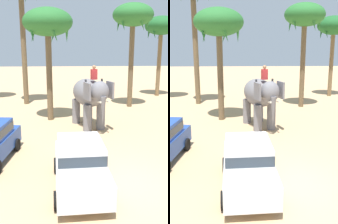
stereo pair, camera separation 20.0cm
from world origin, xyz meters
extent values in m
plane|color=tan|center=(0.00, 0.00, 0.00)|extent=(120.00, 120.00, 0.00)
cube|color=white|center=(-1.20, -0.10, 0.68)|extent=(1.90, 4.18, 0.76)
cube|color=white|center=(-1.20, 0.00, 1.38)|extent=(1.66, 2.18, 0.64)
cube|color=#2D3842|center=(-1.20, 0.00, 1.38)|extent=(1.68, 2.20, 0.35)
cylinder|color=black|center=(-0.29, -1.33, 0.30)|extent=(0.21, 0.61, 0.60)
cylinder|color=black|center=(-1.98, -1.42, 0.30)|extent=(0.21, 0.61, 0.60)
cylinder|color=black|center=(-0.41, 1.21, 0.30)|extent=(0.21, 0.61, 0.60)
cylinder|color=black|center=(-2.11, 1.12, 0.30)|extent=(0.21, 0.61, 0.60)
cylinder|color=black|center=(-4.11, 3.52, 0.30)|extent=(0.25, 0.62, 0.60)
ellipsoid|color=slate|center=(-0.38, 7.48, 2.15)|extent=(2.54, 3.46, 1.70)
cylinder|color=slate|center=(0.34, 6.75, 0.80)|extent=(0.52, 0.52, 1.60)
cylinder|color=slate|center=(-0.49, 6.46, 0.80)|extent=(0.52, 0.52, 1.60)
cylinder|color=slate|center=(-0.27, 8.50, 0.80)|extent=(0.52, 0.52, 1.60)
cylinder|color=slate|center=(-1.10, 8.21, 0.80)|extent=(0.52, 0.52, 1.60)
ellipsoid|color=slate|center=(0.16, 5.94, 2.45)|extent=(1.37, 1.31, 1.20)
cube|color=slate|center=(0.81, 6.28, 2.50)|extent=(0.38, 0.79, 0.96)
cube|color=slate|center=(-0.55, 5.80, 2.50)|extent=(0.38, 0.79, 0.96)
cone|color=slate|center=(0.31, 5.52, 1.45)|extent=(0.46, 0.46, 1.60)
cone|color=beige|center=(0.54, 5.65, 1.95)|extent=(0.30, 0.57, 0.21)
cone|color=beige|center=(0.05, 5.48, 1.95)|extent=(0.30, 0.57, 0.21)
cube|color=red|center=(-0.10, 6.67, 3.35)|extent=(0.40, 0.34, 0.60)
sphere|color=#A87A56|center=(-0.10, 6.67, 3.77)|extent=(0.22, 0.22, 0.22)
cylinder|color=#333338|center=(0.39, 6.85, 2.80)|extent=(0.12, 0.12, 0.55)
cylinder|color=#333338|center=(-0.59, 6.50, 2.80)|extent=(0.12, 0.12, 0.55)
cylinder|color=brown|center=(3.52, 12.96, 3.57)|extent=(0.41, 0.41, 7.13)
ellipsoid|color=#286B2D|center=(3.52, 12.96, 7.33)|extent=(3.20, 3.20, 1.80)
cone|color=#286B2D|center=(4.72, 12.96, 6.83)|extent=(0.40, 0.92, 1.64)
cone|color=#286B2D|center=(3.89, 14.10, 6.83)|extent=(0.91, 0.57, 1.67)
cone|color=#286B2D|center=(2.55, 13.66, 6.83)|extent=(0.73, 0.83, 1.69)
cone|color=#286B2D|center=(2.55, 12.25, 6.83)|extent=(0.73, 0.83, 1.69)
cone|color=#286B2D|center=(3.89, 11.82, 6.83)|extent=(0.91, 0.57, 1.67)
cylinder|color=brown|center=(7.49, 17.82, 3.35)|extent=(0.40, 0.40, 6.71)
ellipsoid|color=#1E5B28|center=(7.49, 17.82, 6.91)|extent=(3.20, 3.20, 1.80)
cone|color=#1E5B28|center=(7.86, 18.96, 6.41)|extent=(0.91, 0.57, 1.67)
cone|color=#1E5B28|center=(6.51, 18.52, 6.41)|extent=(0.73, 0.83, 1.69)
cone|color=#1E5B28|center=(6.51, 17.11, 6.41)|extent=(0.73, 0.83, 1.69)
cylinder|color=brown|center=(-2.85, 9.13, 3.12)|extent=(0.39, 0.39, 6.24)
ellipsoid|color=#286B2D|center=(-2.85, 9.13, 6.44)|extent=(3.20, 3.20, 1.80)
cone|color=#286B2D|center=(-1.65, 9.13, 5.94)|extent=(0.40, 0.92, 1.64)
cone|color=#286B2D|center=(-2.48, 10.27, 5.94)|extent=(0.91, 0.57, 1.67)
cone|color=#286B2D|center=(-3.82, 9.84, 5.94)|extent=(0.73, 0.83, 1.69)
cone|color=#286B2D|center=(-3.82, 8.42, 5.94)|extent=(0.73, 0.83, 1.69)
cone|color=#286B2D|center=(-2.48, 7.99, 5.94)|extent=(0.91, 0.57, 1.67)
cylinder|color=brown|center=(-5.31, 14.54, 4.80)|extent=(0.44, 0.44, 9.61)
camera|label=1|loc=(-1.56, -8.77, 4.92)|focal=42.75mm
camera|label=2|loc=(-1.36, -8.78, 4.92)|focal=42.75mm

